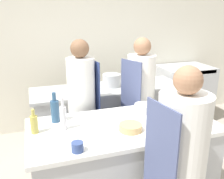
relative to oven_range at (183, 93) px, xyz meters
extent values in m
cube|color=silver|center=(-1.87, 0.40, 0.89)|extent=(8.00, 0.06, 2.80)
cube|color=#B7BABC|center=(-1.87, -1.73, -0.06)|extent=(1.75, 0.84, 0.90)
cube|color=white|center=(-1.87, -1.73, 0.41)|extent=(1.82, 0.88, 0.04)
cube|color=#B7BABC|center=(-1.64, -0.52, -0.06)|extent=(2.09, 0.66, 0.90)
cube|color=#B7BABC|center=(-1.64, -0.52, 0.41)|extent=(2.18, 0.69, 0.04)
cube|color=#B7BABC|center=(0.00, 0.00, 0.00)|extent=(0.94, 0.70, 1.02)
cube|color=black|center=(0.00, -0.34, -0.23)|extent=(0.75, 0.01, 0.36)
cube|color=black|center=(0.00, -0.34, 0.47)|extent=(0.80, 0.01, 0.06)
cylinder|color=white|center=(-1.67, -2.40, 0.59)|extent=(0.38, 0.38, 0.68)
cube|color=#4C567F|center=(-1.86, -2.43, 0.49)|extent=(0.06, 0.36, 0.79)
sphere|color=#9E7051|center=(-1.67, -2.40, 1.04)|extent=(0.20, 0.20, 0.20)
cylinder|color=black|center=(-2.13, -1.03, -0.12)|extent=(0.28, 0.28, 0.78)
cylinder|color=white|center=(-2.13, -1.03, 0.62)|extent=(0.33, 0.33, 0.70)
cube|color=navy|center=(-1.97, -1.01, 0.52)|extent=(0.06, 0.31, 0.81)
sphere|color=brown|center=(-2.13, -1.03, 1.08)|extent=(0.21, 0.21, 0.21)
cylinder|color=black|center=(-1.38, -1.07, -0.12)|extent=(0.30, 0.30, 0.78)
cylinder|color=white|center=(-1.38, -1.07, 0.62)|extent=(0.35, 0.35, 0.70)
cube|color=#4C567F|center=(-1.55, -1.14, 0.52)|extent=(0.14, 0.31, 0.81)
sphere|color=#9E7051|center=(-1.38, -1.07, 1.08)|extent=(0.21, 0.21, 0.21)
cylinder|color=#B2A84C|center=(-2.69, -1.64, 0.51)|extent=(0.07, 0.07, 0.16)
cylinder|color=#B2A84C|center=(-2.69, -1.64, 0.62)|extent=(0.03, 0.03, 0.06)
cylinder|color=#2D5175|center=(-2.48, -1.45, 0.54)|extent=(0.08, 0.08, 0.22)
cylinder|color=#2D5175|center=(-2.48, -1.45, 0.69)|extent=(0.04, 0.04, 0.09)
cylinder|color=silver|center=(-2.43, -1.65, 0.54)|extent=(0.06, 0.06, 0.23)
cylinder|color=silver|center=(-2.43, -1.65, 0.70)|extent=(0.03, 0.03, 0.09)
cylinder|color=#5B2319|center=(-1.58, -1.84, 0.51)|extent=(0.06, 0.06, 0.15)
cylinder|color=#5B2319|center=(-1.58, -1.84, 0.61)|extent=(0.03, 0.03, 0.06)
cylinder|color=#B7BABC|center=(-1.53, -1.49, 0.47)|extent=(0.23, 0.23, 0.08)
cylinder|color=tan|center=(-1.85, -1.87, 0.46)|extent=(0.21, 0.21, 0.06)
cylinder|color=#33477F|center=(-2.38, -2.07, 0.47)|extent=(0.10, 0.10, 0.08)
cube|color=tan|center=(-1.23, -1.74, 0.43)|extent=(0.39, 0.21, 0.01)
cylinder|color=#B7BABC|center=(-1.58, -0.49, 0.52)|extent=(0.26, 0.26, 0.18)
camera|label=1|loc=(-2.67, -3.78, 1.49)|focal=40.00mm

